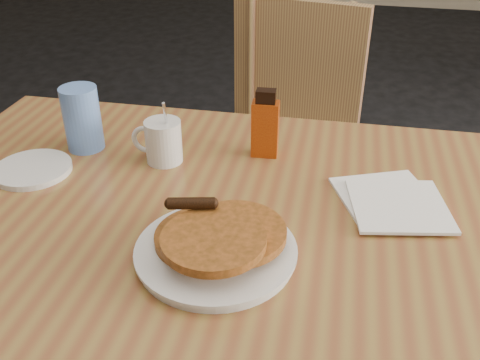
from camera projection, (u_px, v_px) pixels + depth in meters
name	position (u px, v px, depth m)	size (l,w,h in m)	color
main_table	(223.00, 229.00, 0.99)	(1.34, 0.93, 0.75)	olive
chair_main_far	(291.00, 129.00, 1.69)	(0.49, 0.50, 0.94)	tan
pancake_plate	(217.00, 245.00, 0.84)	(0.26, 0.26, 0.08)	silver
coffee_mug	(162.00, 140.00, 1.10)	(0.11, 0.08, 0.14)	silver
syrup_bottle	(265.00, 126.00, 1.11)	(0.06, 0.04, 0.15)	maroon
napkin_stack	(392.00, 202.00, 0.98)	(0.23, 0.24, 0.01)	white
blue_tumbler	(82.00, 118.00, 1.14)	(0.08, 0.08, 0.14)	#5F8CE0
side_saucer	(33.00, 169.00, 1.08)	(0.16, 0.16, 0.01)	silver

